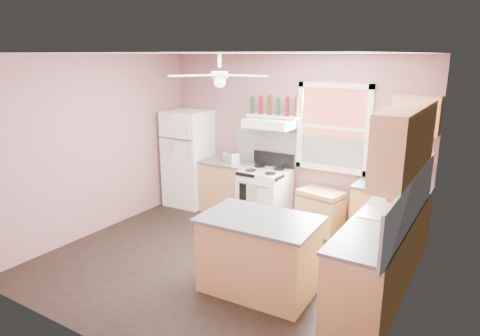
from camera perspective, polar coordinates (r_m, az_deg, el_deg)
The scene contains 32 objects.
floor at distance 5.85m, azimuth -2.44°, elevation -12.44°, with size 4.50×4.50×0.00m, color black.
ceiling at distance 5.20m, azimuth -2.77°, elevation 15.04°, with size 4.50×4.50×0.00m, color white.
wall_back at distance 7.09m, azimuth 6.67°, elevation 3.94°, with size 4.50×0.05×2.70m, color #83595A.
wall_right at distance 4.54m, azimuth 21.92°, elevation -3.31°, with size 0.05×4.00×2.70m, color #83595A.
wall_left at distance 6.88m, azimuth -18.48°, elevation 2.93°, with size 0.05×4.00×2.70m, color #83595A.
backsplash_back at distance 6.92m, azimuth 9.86°, elevation 2.06°, with size 2.90×0.03×0.55m, color white.
backsplash_right at distance 4.88m, azimuth 21.90°, elevation -4.24°, with size 0.03×2.60×0.55m, color white.
window_view at distance 6.73m, azimuth 12.38°, elevation 5.27°, with size 1.00×0.02×1.20m, color maroon.
window_frame at distance 6.70m, azimuth 12.31°, elevation 5.24°, with size 1.16×0.07×1.36m, color white.
refrigerator at distance 7.82m, azimuth -6.88°, elevation 1.29°, with size 0.73×0.71×1.72m, color white.
base_cabinet_left at distance 7.54m, azimuth -1.91°, elevation -2.51°, with size 0.90×0.60×0.86m, color #AB8447.
counter_left at distance 7.42m, azimuth -1.94°, elevation 0.81°, with size 0.92×0.62×0.04m, color #48474A.
toaster at distance 7.29m, azimuth -1.19°, elevation 1.44°, with size 0.28×0.16×0.18m, color silver.
stove at distance 7.10m, azimuth 3.27°, elevation -3.66°, with size 0.74×0.64×0.86m, color white.
range_hood at distance 6.90m, azimuth 4.02°, elevation 5.98°, with size 0.78×0.50×0.14m, color white.
bottle_shelf at distance 6.99m, azimuth 4.50°, elevation 6.91°, with size 0.90×0.26×0.03m, color white.
cart at distance 6.80m, azimuth 10.64°, elevation -5.66°, with size 0.66×0.44×0.66m, color #AB8447.
base_cabinet_corner at distance 6.51m, azimuth 19.31°, elevation -6.26°, with size 1.00×0.60×0.86m, color #AB8447.
base_cabinet_right at distance 5.21m, azimuth 17.97°, elevation -11.55°, with size 0.60×2.20×0.86m, color #AB8447.
counter_corner at distance 6.37m, azimuth 19.66°, elevation -2.47°, with size 1.02×0.62×0.04m, color #48474A.
counter_right at distance 5.03m, azimuth 18.26°, elevation -6.92°, with size 0.62×2.22×0.04m, color #48474A.
sink at distance 5.21m, azimuth 18.81°, elevation -6.04°, with size 0.55×0.45×0.03m, color silver.
faucet at distance 5.16m, azimuth 20.61°, elevation -5.53°, with size 0.03×0.03×0.14m, color silver.
upper_cabinet_right at distance 4.95m, azimuth 21.24°, elevation 3.34°, with size 0.33×1.80×0.76m, color #AB8447.
upper_cabinet_corner at distance 6.25m, azimuth 22.53°, elevation 6.55°, with size 0.60×0.33×0.52m, color #AB8447.
paper_towel at distance 6.37m, azimuth 23.06°, elevation 0.67°, with size 0.12×0.12×0.26m, color white.
island at distance 5.05m, azimuth 2.56°, elevation -11.63°, with size 1.25×0.79×0.86m, color #AB8447.
island_top at distance 4.87m, azimuth 2.62°, elevation -6.88°, with size 1.32×0.86×0.04m, color #48474A.
ceiling_fan_hub at distance 5.20m, azimuth -2.74°, elevation 12.29°, with size 0.20×0.20×0.08m, color white.
soap_bottle at distance 4.62m, azimuth 18.84°, elevation -7.21°, with size 0.08×0.08×0.22m, color silver.
red_caddy at distance 5.69m, azimuth 19.93°, elevation -3.77°, with size 0.18×0.12×0.10m, color #BB3010.
wine_bottles at distance 6.97m, azimuth 4.58°, elevation 8.22°, with size 0.86×0.06×0.31m.
Camera 1 is at (2.94, -4.29, 2.68)m, focal length 32.00 mm.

